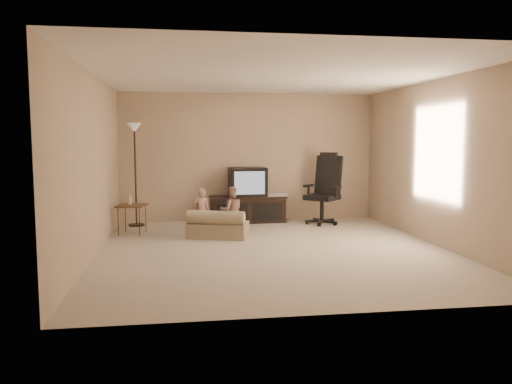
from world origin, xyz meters
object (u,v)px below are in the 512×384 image
child_sofa (218,226)px  toddler_left (201,212)px  side_table (132,206)px  floor_lamp (135,151)px  toddler_right (231,210)px  tv_stand (248,199)px  office_chair (324,198)px

child_sofa → toddler_left: toddler_left is taller
side_table → toddler_left: bearing=-13.9°
side_table → child_sofa: bearing=-21.1°
child_sofa → toddler_left: bearing=152.2°
side_table → toddler_left: size_ratio=0.86×
floor_lamp → child_sofa: 2.30m
side_table → child_sofa: side_table is taller
child_sofa → toddler_left: 0.42m
floor_lamp → toddler_right: bearing=-32.9°
tv_stand → toddler_right: 1.29m
side_table → toddler_left: 1.20m
toddler_left → office_chair: bearing=-167.4°
side_table → toddler_right: bearing=-8.9°
side_table → child_sofa: 1.54m
side_table → toddler_right: (1.67, -0.26, -0.08)m
tv_stand → side_table: tv_stand is taller
floor_lamp → toddler_right: floor_lamp is taller
office_chair → toddler_right: office_chair is taller
tv_stand → floor_lamp: (-2.11, -0.13, 0.94)m
toddler_right → office_chair: bearing=-160.4°
office_chair → floor_lamp: (-3.52, 0.27, 0.90)m
side_table → floor_lamp: floor_lamp is taller
side_table → child_sofa: (1.41, -0.54, -0.30)m
child_sofa → side_table: bearing=176.6°
toddler_right → floor_lamp: bearing=-36.9°
office_chair → toddler_left: size_ratio=1.72×
side_table → toddler_left: toddler_left is taller
office_chair → toddler_left: bearing=-117.3°
office_chair → toddler_right: size_ratio=1.67×
office_chair → floor_lamp: bearing=-141.2°
floor_lamp → toddler_left: bearing=-43.6°
child_sofa → toddler_right: (0.25, 0.28, 0.22)m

